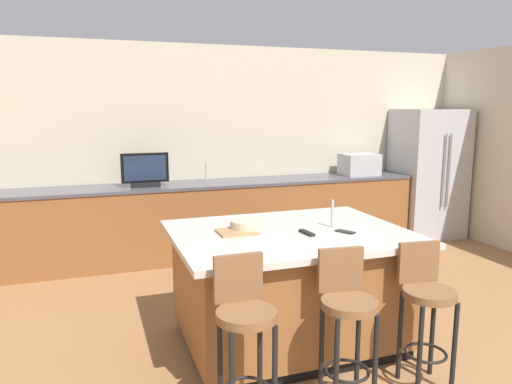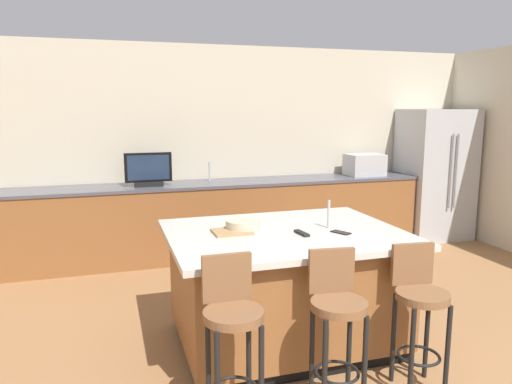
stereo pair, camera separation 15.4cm
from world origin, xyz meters
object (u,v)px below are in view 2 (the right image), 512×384
kitchen_island (284,286)px  cell_phone (341,232)px  refrigerator (435,174)px  tv_remote (302,233)px  microwave (365,165)px  bar_stool_right (419,305)px  fruit_bowl (243,225)px  cutting_board (232,232)px  tv_monitor (148,171)px  bar_stool_center (337,317)px  bar_stool_left (232,328)px

kitchen_island → cell_phone: size_ratio=11.81×
refrigerator → tv_remote: (-3.04, -2.45, 0.01)m
microwave → bar_stool_right: microwave is taller
fruit_bowl → cell_phone: bearing=-24.5°
fruit_bowl → tv_remote: (0.38, -0.26, -0.03)m
refrigerator → bar_stool_right: (-2.52, -3.17, -0.34)m
fruit_bowl → tv_remote: fruit_bowl is taller
bar_stool_right → tv_remote: (-0.53, 0.72, 0.34)m
microwave → cutting_board: (-2.44, -2.31, -0.16)m
refrigerator → fruit_bowl: refrigerator is taller
microwave → cutting_board: microwave is taller
kitchen_island → tv_remote: tv_remote is taller
tv_monitor → bar_stool_center: 3.35m
microwave → bar_stool_left: size_ratio=0.48×
bar_stool_right → microwave: bearing=72.5°
microwave → bar_stool_right: 3.56m
cutting_board → kitchen_island: bearing=-10.8°
bar_stool_right → cutting_board: bearing=144.3°
tv_monitor → bar_stool_left: (0.17, -3.21, -0.50)m
cell_phone → microwave: bearing=30.2°
kitchen_island → fruit_bowl: (-0.29, 0.14, 0.48)m
bar_stool_left → tv_monitor: bearing=93.1°
bar_stool_left → microwave: bearing=50.7°
bar_stool_center → cell_phone: (0.38, 0.71, 0.32)m
kitchen_island → fruit_bowl: fruit_bowl is taller
refrigerator → tv_monitor: bearing=180.0°
microwave → tv_monitor: tv_monitor is taller
bar_stool_right → cutting_board: size_ratio=3.34×
refrigerator → bar_stool_center: size_ratio=1.84×
fruit_bowl → cell_phone: 0.75m
tv_monitor → tv_remote: bearing=-69.9°
kitchen_island → bar_stool_right: bearing=-53.8°
refrigerator → bar_stool_left: bearing=-139.6°
microwave → tv_monitor: (-2.86, -0.05, 0.04)m
refrigerator → microwave: refrigerator is taller
cutting_board → refrigerator: bearing=32.6°
kitchen_island → refrigerator: bearing=36.6°
tv_remote → cutting_board: 0.52m
refrigerator → tv_monitor: (-3.94, 0.00, 0.20)m
tv_monitor → cell_phone: bearing=-64.4°
bar_stool_right → fruit_bowl: size_ratio=3.57×
tv_remote → bar_stool_left: bearing=-140.5°
refrigerator → bar_stool_center: 4.49m
kitchen_island → tv_monitor: size_ratio=3.29×
tv_monitor → tv_remote: size_ratio=3.17×
refrigerator → microwave: 1.10m
bar_stool_center → bar_stool_right: size_ratio=1.03×
tv_monitor → cutting_board: (0.42, -2.26, -0.20)m
bar_stool_left → bar_stool_right: (1.26, 0.04, -0.04)m
refrigerator → cutting_board: size_ratio=6.34×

